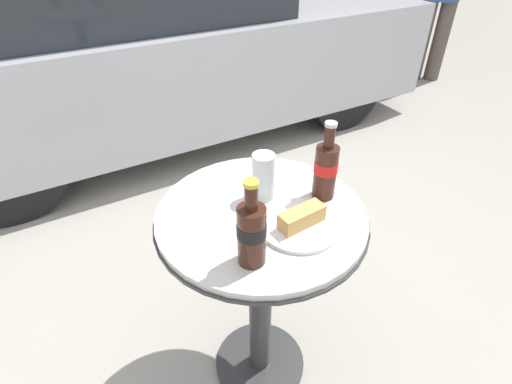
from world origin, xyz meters
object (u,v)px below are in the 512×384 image
(cola_bottle_right, at_px, (252,232))
(drinking_glass, at_px, (263,178))
(bistro_table, at_px, (261,263))
(parked_car, at_px, (153,44))
(lunch_plate_near, at_px, (300,222))
(cola_bottle_left, at_px, (326,169))

(cola_bottle_right, xyz_separation_m, drinking_glass, (0.16, 0.21, -0.03))
(bistro_table, relative_size, cola_bottle_right, 3.29)
(parked_car, bearing_deg, lunch_plate_near, -98.02)
(cola_bottle_left, height_order, parked_car, parked_car)
(bistro_table, distance_m, lunch_plate_near, 0.25)
(cola_bottle_left, xyz_separation_m, lunch_plate_near, (-0.14, -0.08, -0.08))
(bistro_table, height_order, cola_bottle_right, cola_bottle_right)
(cola_bottle_left, relative_size, lunch_plate_near, 1.06)
(drinking_glass, height_order, parked_car, parked_car)
(cola_bottle_left, height_order, cola_bottle_right, cola_bottle_left)
(bistro_table, xyz_separation_m, cola_bottle_left, (0.20, -0.02, 0.30))
(cola_bottle_left, relative_size, drinking_glass, 1.67)
(cola_bottle_left, relative_size, parked_car, 0.06)
(drinking_glass, relative_size, lunch_plate_near, 0.64)
(cola_bottle_right, distance_m, parked_car, 2.48)
(cola_bottle_left, bearing_deg, cola_bottle_right, -157.64)
(lunch_plate_near, distance_m, parked_car, 2.40)
(cola_bottle_left, xyz_separation_m, parked_car, (0.19, 2.28, -0.23))
(parked_car, bearing_deg, drinking_glass, -99.03)
(lunch_plate_near, xyz_separation_m, parked_car, (0.33, 2.37, -0.16))
(bistro_table, bearing_deg, cola_bottle_right, -127.18)
(cola_bottle_left, bearing_deg, drinking_glass, 152.37)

